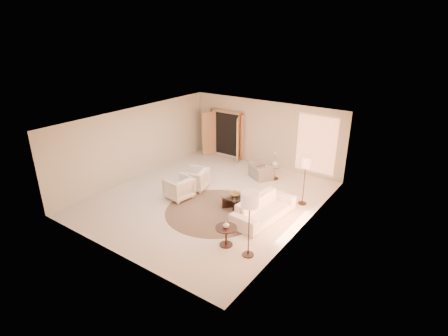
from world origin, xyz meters
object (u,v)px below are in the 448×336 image
Objects in this scene: armchair_right at (179,187)px; bowl at (235,194)px; floor_lamp_far at (250,203)px; floor_lamp_near at (306,164)px; side_table at (274,171)px; accent_chair at (260,169)px; end_vase at (226,225)px; side_vase at (275,163)px; end_table at (226,233)px; sofa at (264,209)px; armchair_left at (195,178)px; coffee_table at (235,200)px.

bowl is at bearing 115.16° from armchair_right.
floor_lamp_far is (3.74, -1.46, 1.14)m from armchair_right.
side_table is at bearing 142.98° from floor_lamp_near.
accent_chair is (1.46, 3.18, -0.03)m from armchair_right.
bowl is 2.24m from end_vase.
side_vase is at bearing 102.00° from end_vase.
side_vase is (-1.03, 4.84, 0.27)m from end_table.
side_table is (-1.17, 2.96, -0.02)m from sofa.
end_table is at bearing -101.98° from floor_lamp_near.
end_table is at bearing -78.00° from side_table.
floor_lamp_near reaches higher than end_table.
side_table is at bearing -116.57° from side_vase.
floor_lamp_far is at bearing 146.93° from accent_chair.
floor_lamp_far is at bearing 77.77° from armchair_right.
end_table is 1.12× the size of side_table.
end_table is at bearing -45.00° from end_vase.
end_table is at bearing 139.28° from accent_chair.
armchair_left reaches higher than coffee_table.
side_table is at bearing 102.00° from end_vase.
coffee_table is 3.70× the size of bowl.
end_table is (1.03, -1.98, 0.12)m from coffee_table.
floor_lamp_near reaches higher than accent_chair.
floor_lamp_far reaches higher than armchair_right.
side_table is 0.31× the size of floor_lamp_near.
end_table is 0.35× the size of floor_lamp_near.
armchair_left is at bearing 147.82° from floor_lamp_far.
armchair_left reaches higher than side_vase.
accent_chair is at bearing 154.38° from floor_lamp_near.
accent_chair is 0.62m from side_vase.
end_vase is at bearing -62.56° from bowl.
floor_lamp_near is (3.77, 1.18, 1.03)m from armchair_left.
end_table is 1.80× the size of bowl.
accent_chair is 4.84m from end_table.
side_table is at bearing 89.98° from coffee_table.
armchair_right is at bearing 96.08° from accent_chair.
armchair_right is 3.95m from side_table.
floor_lamp_near is at bearing 92.96° from armchair_left.
coffee_table is at bearing 65.86° from armchair_left.
end_table reaches higher than side_table.
side_table is (1.97, 3.42, -0.10)m from armchair_right.
floor_lamp_near reaches higher than armchair_right.
armchair_left is 4.92× the size of end_vase.
floor_lamp_near is at bearing -37.02° from side_table.
accent_chair is (-1.68, 2.71, 0.06)m from sofa.
floor_lamp_far is at bearing -156.59° from sofa.
side_table is at bearing 159.15° from armchair_right.
side_vase reaches higher than sofa.
armchair_left reaches higher than bowl.
end_table is 3.74m from floor_lamp_near.
accent_chair is 5.30m from floor_lamp_far.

